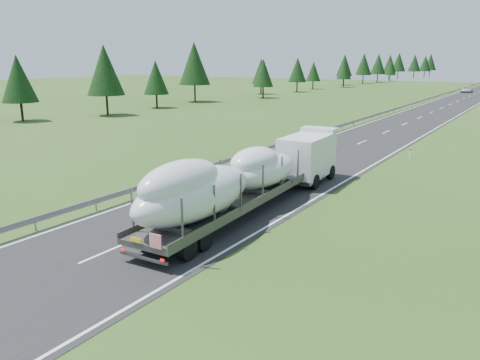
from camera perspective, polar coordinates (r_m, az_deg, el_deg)
The scene contains 6 objects.
ground at distance 22.86m, azimuth -16.12°, elevation -8.50°, with size 400.00×400.00×0.00m, color #294617.
road_surface at distance 115.02m, azimuth 25.07°, elevation 8.72°, with size 10.00×400.00×0.02m, color black.
guardrail at distance 115.78m, azimuth 22.48°, elevation 9.30°, with size 0.10×400.00×0.76m.
tree_line_left at distance 149.55m, azimuth 9.43°, elevation 13.59°, with size 14.98×296.30×12.57m.
boat_truck at distance 27.01m, azimuth 0.75°, elevation 0.59°, with size 3.65×20.45×4.18m.
distant_van at distance 147.46m, azimuth 25.91°, elevation 9.89°, with size 2.65×5.74×1.59m, color silver.
Camera 1 is at (16.27, -13.53, 8.66)m, focal length 35.00 mm.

